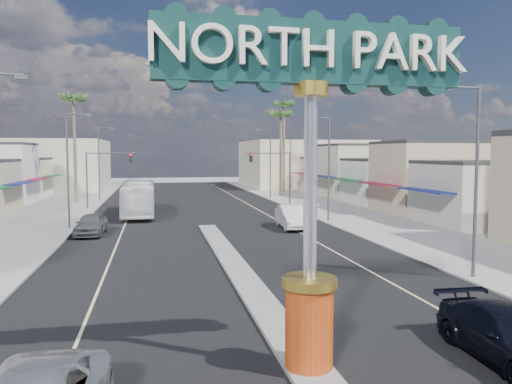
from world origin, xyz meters
name	(u,v)px	position (x,y,z in m)	size (l,w,h in m)	color
ground	(206,225)	(0.00, 30.00, 0.00)	(160.00, 160.00, 0.00)	gray
road	(206,225)	(0.00, 30.00, 0.01)	(20.00, 120.00, 0.01)	black
median_island	(237,269)	(0.00, 14.00, 0.08)	(1.30, 30.00, 0.16)	gray
sidewalk_left	(23,230)	(-14.00, 30.00, 0.06)	(8.00, 120.00, 0.12)	gray
sidewalk_right	(365,220)	(14.00, 30.00, 0.06)	(8.00, 120.00, 0.12)	gray
storefront_row_right	(400,178)	(24.00, 43.00, 3.00)	(12.00, 42.00, 6.00)	#B7B29E
backdrop_far_left	(41,165)	(-22.00, 75.00, 4.00)	(20.00, 20.00, 8.00)	#B7B29E
backdrop_far_right	(303,164)	(22.00, 75.00, 4.00)	(20.00, 20.00, 8.00)	beige
gateway_sign	(311,153)	(0.00, 1.98, 5.93)	(8.20, 1.50, 9.15)	red
traffic_signal_left	(105,169)	(-9.18, 43.99, 4.27)	(5.09, 0.45, 6.00)	#47474C
traffic_signal_right	(274,168)	(9.18, 43.99, 4.27)	(5.09, 0.45, 6.00)	#47474C
streetlight_l_mid	(70,164)	(-10.43, 30.00, 5.07)	(2.03, 0.22, 9.00)	#47474C
streetlight_l_far	(100,160)	(-10.43, 52.00, 5.07)	(2.03, 0.22, 9.00)	#47474C
streetlight_r_near	(473,172)	(10.43, 10.00, 5.07)	(2.03, 0.22, 9.00)	#47474C
streetlight_r_mid	(327,163)	(10.43, 30.00, 5.07)	(2.03, 0.22, 9.00)	#47474C
streetlight_r_far	(269,160)	(10.43, 52.00, 5.07)	(2.03, 0.22, 9.00)	#47474C
palm_left_far	(74,104)	(-13.00, 50.00, 11.50)	(2.60, 2.60, 13.10)	brown
palm_right_mid	(281,119)	(13.00, 56.00, 10.60)	(2.60, 2.60, 12.10)	brown
palm_right_far	(284,109)	(15.00, 62.00, 12.39)	(2.60, 2.60, 14.10)	brown
suv_right	(509,336)	(5.78, 1.51, 0.75)	(2.11, 5.20, 1.51)	black
car_parked_left	(91,224)	(-8.58, 26.74, 0.80)	(1.88, 4.68, 1.60)	slate
car_parked_right	(292,217)	(6.55, 27.03, 0.89)	(1.89, 5.43, 1.79)	white
city_bus	(139,198)	(-5.54, 37.97, 1.67)	(2.81, 11.99, 3.34)	silver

